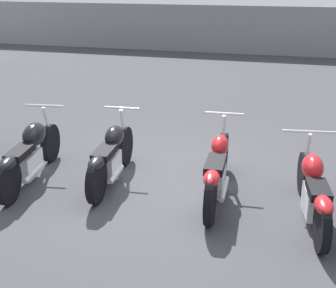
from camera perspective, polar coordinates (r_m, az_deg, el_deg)
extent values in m
plane|color=#38383D|center=(6.94, 0.13, -4.89)|extent=(60.00, 60.00, 0.00)
cube|color=gray|center=(18.32, 10.59, 13.43)|extent=(40.00, 0.04, 1.79)
cylinder|color=black|center=(7.91, -14.13, 0.13)|extent=(0.19, 0.63, 0.62)
cylinder|color=black|center=(6.61, -18.91, -4.42)|extent=(0.19, 0.63, 0.62)
cube|color=silver|center=(7.20, -16.52, -2.40)|extent=(0.28, 0.58, 0.34)
ellipsoid|color=black|center=(7.29, -16.00, 1.11)|extent=(0.37, 0.58, 0.34)
cube|color=black|center=(6.87, -17.61, -0.99)|extent=(0.32, 0.60, 0.10)
ellipsoid|color=black|center=(6.56, -18.97, -2.27)|extent=(0.26, 0.46, 0.16)
cylinder|color=silver|center=(7.63, -14.82, 4.54)|extent=(0.62, 0.12, 0.04)
cylinder|color=silver|center=(7.77, -14.47, 2.30)|extent=(0.08, 0.26, 0.64)
cylinder|color=silver|center=(7.04, -16.06, -3.40)|extent=(0.16, 0.63, 0.07)
cylinder|color=black|center=(7.56, -5.27, -0.24)|extent=(0.15, 0.63, 0.63)
cylinder|color=black|center=(6.35, -8.71, -4.50)|extent=(0.15, 0.63, 0.63)
cube|color=silver|center=(6.90, -7.00, -2.64)|extent=(0.24, 0.51, 0.34)
ellipsoid|color=black|center=(6.97, -6.55, 0.93)|extent=(0.30, 0.50, 0.30)
cube|color=black|center=(6.58, -7.73, -1.01)|extent=(0.28, 0.57, 0.10)
ellipsoid|color=black|center=(6.29, -8.68, -2.23)|extent=(0.23, 0.45, 0.16)
cylinder|color=silver|center=(7.26, -5.66, 4.40)|extent=(0.55, 0.08, 0.04)
cylinder|color=silver|center=(7.40, -5.46, 2.03)|extent=(0.07, 0.26, 0.65)
cylinder|color=silver|center=(6.77, -6.36, -3.65)|extent=(0.12, 0.57, 0.07)
cylinder|color=black|center=(7.20, 6.74, -1.24)|extent=(0.14, 0.66, 0.66)
cylinder|color=black|center=(5.79, 5.19, -6.72)|extent=(0.14, 0.66, 0.66)
cube|color=silver|center=(6.43, 5.96, -4.22)|extent=(0.23, 0.57, 0.36)
ellipsoid|color=red|center=(6.52, 6.35, -0.17)|extent=(0.27, 0.44, 0.28)
cube|color=black|center=(6.06, 5.79, -2.49)|extent=(0.28, 0.60, 0.10)
ellipsoid|color=red|center=(5.72, 5.34, -4.15)|extent=(0.23, 0.45, 0.16)
cylinder|color=silver|center=(6.89, 6.88, 3.72)|extent=(0.57, 0.07, 0.04)
cylinder|color=silver|center=(7.04, 6.81, 1.19)|extent=(0.07, 0.26, 0.66)
cylinder|color=silver|center=(6.31, 6.87, -5.42)|extent=(0.11, 0.69, 0.07)
cylinder|color=black|center=(6.82, 16.24, -3.46)|extent=(0.18, 0.61, 0.60)
cylinder|color=black|center=(5.52, 18.29, -9.54)|extent=(0.18, 0.61, 0.60)
cube|color=silver|center=(6.11, 17.22, -6.74)|extent=(0.27, 0.55, 0.33)
ellipsoid|color=red|center=(6.18, 17.22, -2.71)|extent=(0.33, 0.53, 0.31)
cube|color=black|center=(5.76, 17.88, -5.34)|extent=(0.31, 0.54, 0.10)
ellipsoid|color=red|center=(5.45, 18.47, -7.09)|extent=(0.26, 0.46, 0.16)
cylinder|color=silver|center=(6.50, 16.91, 1.44)|extent=(0.72, 0.14, 0.04)
cylinder|color=silver|center=(6.65, 16.57, -1.07)|extent=(0.08, 0.25, 0.63)
cylinder|color=silver|center=(6.03, 18.51, -7.90)|extent=(0.16, 0.68, 0.07)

